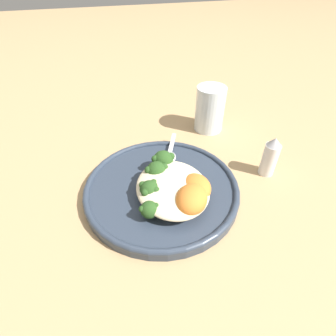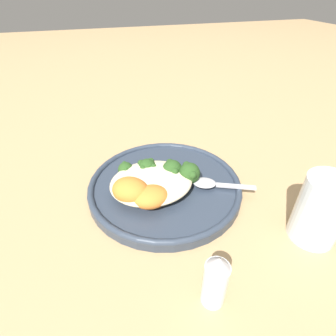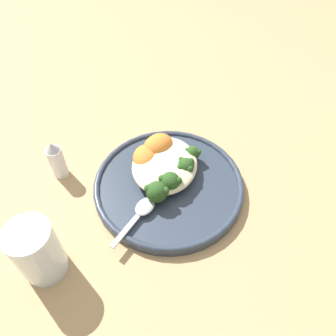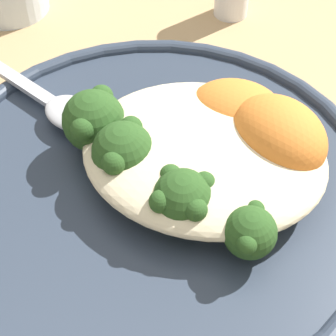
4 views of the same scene
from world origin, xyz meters
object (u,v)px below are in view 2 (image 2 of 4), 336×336
broccoli_stalk_3 (134,176)px  salt_shaker (215,281)px  broccoli_stalk_0 (181,177)px  broccoli_stalk_2 (148,171)px  plate (165,185)px  spoon (210,183)px  water_glass (321,210)px  broccoli_stalk_1 (168,174)px  quinoa_mound (151,182)px  sweet_potato_chunk_0 (151,197)px  sweet_potato_chunk_1 (131,190)px

broccoli_stalk_3 → salt_shaker: 0.24m
broccoli_stalk_0 → broccoli_stalk_2: 0.06m
plate → broccoli_stalk_2: broccoli_stalk_2 is taller
spoon → water_glass: water_glass is taller
broccoli_stalk_2 → broccoli_stalk_0: bearing=-115.0°
broccoli_stalk_1 → broccoli_stalk_2: bearing=119.0°
broccoli_stalk_1 → broccoli_stalk_3: 0.06m
broccoli_stalk_0 → broccoli_stalk_3: 0.09m
broccoli_stalk_1 → broccoli_stalk_2: size_ratio=1.14×
broccoli_stalk_0 → broccoli_stalk_2: (-0.05, 0.03, -0.00)m
quinoa_mound → spoon: bearing=-13.0°
broccoli_stalk_1 → salt_shaker: (-0.01, -0.22, 0.00)m
plate → broccoli_stalk_2: 0.04m
quinoa_mound → sweet_potato_chunk_0: (-0.01, -0.04, 0.00)m
plate → quinoa_mound: size_ratio=1.94×
spoon → salt_shaker: salt_shaker is taller
broccoli_stalk_0 → salt_shaker: size_ratio=1.47×
sweet_potato_chunk_0 → salt_shaker: 0.17m
plate → broccoli_stalk_2: bearing=146.2°
quinoa_mound → sweet_potato_chunk_1: (-0.04, -0.02, 0.01)m
broccoli_stalk_3 → plate: bearing=-133.5°
broccoli_stalk_3 → sweet_potato_chunk_0: sweet_potato_chunk_0 is taller
broccoli_stalk_0 → water_glass: (0.16, -0.15, 0.02)m
plate → salt_shaker: bearing=-90.9°
broccoli_stalk_0 → water_glass: bearing=-50.1°
water_glass → spoon: bearing=129.9°
water_glass → sweet_potato_chunk_1: bearing=151.6°
sweet_potato_chunk_1 → spoon: sweet_potato_chunk_1 is taller
broccoli_stalk_0 → salt_shaker: (-0.03, -0.20, 0.00)m
broccoli_stalk_0 → broccoli_stalk_3: (-0.08, 0.03, -0.00)m
sweet_potato_chunk_1 → broccoli_stalk_2: bearing=50.7°
broccoli_stalk_0 → spoon: size_ratio=1.12×
broccoli_stalk_0 → sweet_potato_chunk_0: broccoli_stalk_0 is taller
sweet_potato_chunk_0 → salt_shaker: size_ratio=0.72×
quinoa_mound → broccoli_stalk_3: size_ratio=1.41×
quinoa_mound → salt_shaker: size_ratio=1.73×
quinoa_mound → plate: bearing=23.5°
broccoli_stalk_3 → sweet_potato_chunk_0: size_ratio=1.71×
broccoli_stalk_2 → spoon: size_ratio=0.77×
plate → water_glass: bearing=-42.3°
broccoli_stalk_3 → water_glass: (0.24, -0.18, 0.02)m
broccoli_stalk_2 → broccoli_stalk_3: 0.03m
broccoli_stalk_0 → spoon: bearing=-28.1°
plate → broccoli_stalk_0: (0.03, -0.02, 0.03)m
spoon → broccoli_stalk_0: bearing=-177.1°
water_glass → sweet_potato_chunk_0: bearing=152.4°
sweet_potato_chunk_0 → sweet_potato_chunk_1: sweet_potato_chunk_1 is taller
broccoli_stalk_3 → spoon: size_ratio=0.94×
broccoli_stalk_1 → sweet_potato_chunk_1: sweet_potato_chunk_1 is taller
plate → sweet_potato_chunk_1: size_ratio=4.48×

